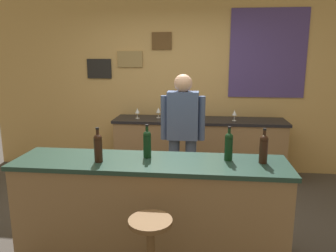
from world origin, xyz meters
name	(u,v)px	position (x,y,z in m)	size (l,w,h in m)	color
ground_plane	(157,231)	(0.00, 0.00, 0.00)	(10.00, 10.00, 0.00)	#423D38
back_wall	(177,82)	(0.03, 2.03, 1.42)	(6.00, 0.09, 2.80)	tan
bar_counter	(151,208)	(0.00, -0.40, 0.46)	(2.42, 0.60, 0.92)	olive
side_counter	(199,148)	(0.40, 1.65, 0.45)	(2.53, 0.56, 0.90)	olive
bartender	(183,132)	(0.22, 0.63, 0.94)	(0.52, 0.21, 1.62)	#384766
bar_stool	(151,247)	(0.10, -1.01, 0.46)	(0.32, 0.32, 0.68)	brown
wine_bottle_a	(98,147)	(-0.44, -0.48, 1.06)	(0.07, 0.07, 0.31)	black
wine_bottle_b	(147,143)	(-0.04, -0.31, 1.06)	(0.07, 0.07, 0.31)	black
wine_bottle_c	(229,145)	(0.69, -0.32, 1.06)	(0.07, 0.07, 0.31)	black
wine_bottle_d	(264,148)	(0.98, -0.36, 1.06)	(0.07, 0.07, 0.31)	black
wine_glass_a	(137,111)	(-0.52, 1.62, 1.01)	(0.07, 0.07, 0.16)	silver
wine_glass_b	(158,111)	(-0.22, 1.70, 1.01)	(0.07, 0.07, 0.16)	silver
wine_glass_c	(199,112)	(0.40, 1.64, 1.01)	(0.07, 0.07, 0.16)	silver
wine_glass_d	(234,113)	(0.90, 1.60, 1.01)	(0.07, 0.07, 0.16)	silver
coffee_mug	(187,117)	(0.22, 1.57, 0.95)	(0.12, 0.08, 0.09)	#B2332D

